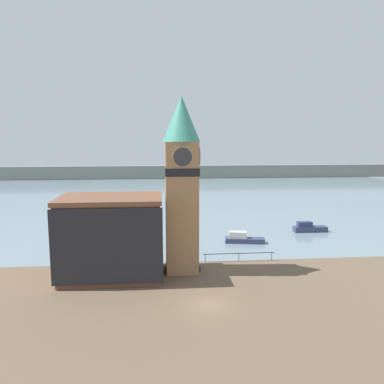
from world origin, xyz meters
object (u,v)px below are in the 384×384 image
object	(u,v)px
pier_building	(111,237)
boat_far	(309,228)
boat_near	(243,239)
mooring_bollard_near	(200,268)
clock_tower	(182,180)

from	to	relation	value
pier_building	boat_far	bearing A→B (deg)	30.23
boat_near	boat_far	world-z (taller)	boat_far
boat_near	mooring_bollard_near	distance (m)	14.31
boat_near	clock_tower	bearing A→B (deg)	-122.27
pier_building	boat_near	size ratio (longest dim) A/B	1.90
clock_tower	boat_far	distance (m)	30.02
clock_tower	boat_near	bearing A→B (deg)	48.14
boat_near	mooring_bollard_near	world-z (taller)	boat_near
clock_tower	boat_far	bearing A→B (deg)	36.45
mooring_bollard_near	boat_near	bearing A→B (deg)	56.38
pier_building	boat_near	xyz separation A→B (m)	(18.09, 12.32, -4.06)
boat_far	mooring_bollard_near	xyz separation A→B (m)	(-20.64, -17.55, -0.21)
mooring_bollard_near	boat_far	bearing A→B (deg)	40.38
clock_tower	pier_building	world-z (taller)	clock_tower
clock_tower	pier_building	distance (m)	10.35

